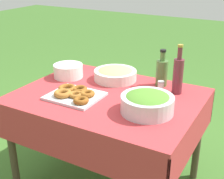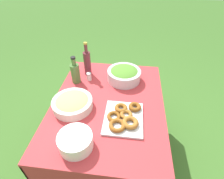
{
  "view_description": "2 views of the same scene",
  "coord_description": "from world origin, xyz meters",
  "px_view_note": "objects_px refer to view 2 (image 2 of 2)",
  "views": [
    {
      "loc": [
        0.91,
        -1.57,
        1.5
      ],
      "look_at": [
        0.06,
        -0.06,
        0.77
      ],
      "focal_mm": 50.0,
      "sensor_mm": 36.0,
      "label": 1
    },
    {
      "loc": [
        -0.99,
        -0.15,
        1.66
      ],
      "look_at": [
        0.05,
        -0.03,
        0.79
      ],
      "focal_mm": 28.0,
      "sensor_mm": 36.0,
      "label": 2
    }
  ],
  "objects_px": {
    "wine_bottle": "(87,62)",
    "pasta_bowl": "(72,103)",
    "plate_stack": "(76,141)",
    "salad_bowl": "(124,74)",
    "olive_oil_bottle": "(75,72)",
    "donut_platter": "(124,117)"
  },
  "relations": [
    {
      "from": "donut_platter",
      "to": "olive_oil_bottle",
      "type": "bearing_deg",
      "value": 49.09
    },
    {
      "from": "salad_bowl",
      "to": "plate_stack",
      "type": "relative_size",
      "value": 1.42
    },
    {
      "from": "wine_bottle",
      "to": "pasta_bowl",
      "type": "bearing_deg",
      "value": 178.31
    },
    {
      "from": "wine_bottle",
      "to": "olive_oil_bottle",
      "type": "bearing_deg",
      "value": 150.29
    },
    {
      "from": "salad_bowl",
      "to": "wine_bottle",
      "type": "bearing_deg",
      "value": 80.67
    },
    {
      "from": "pasta_bowl",
      "to": "wine_bottle",
      "type": "xyz_separation_m",
      "value": [
        0.46,
        -0.01,
        0.08
      ]
    },
    {
      "from": "pasta_bowl",
      "to": "olive_oil_bottle",
      "type": "bearing_deg",
      "value": 11.29
    },
    {
      "from": "pasta_bowl",
      "to": "olive_oil_bottle",
      "type": "xyz_separation_m",
      "value": [
        0.32,
        0.06,
        0.05
      ]
    },
    {
      "from": "salad_bowl",
      "to": "donut_platter",
      "type": "bearing_deg",
      "value": -175.93
    },
    {
      "from": "salad_bowl",
      "to": "pasta_bowl",
      "type": "height_order",
      "value": "salad_bowl"
    },
    {
      "from": "plate_stack",
      "to": "wine_bottle",
      "type": "xyz_separation_m",
      "value": [
        0.78,
        0.11,
        0.08
      ]
    },
    {
      "from": "olive_oil_bottle",
      "to": "wine_bottle",
      "type": "bearing_deg",
      "value": -29.71
    },
    {
      "from": "plate_stack",
      "to": "wine_bottle",
      "type": "relative_size",
      "value": 0.66
    },
    {
      "from": "pasta_bowl",
      "to": "donut_platter",
      "type": "xyz_separation_m",
      "value": [
        -0.07,
        -0.39,
        -0.02
      ]
    },
    {
      "from": "donut_platter",
      "to": "wine_bottle",
      "type": "xyz_separation_m",
      "value": [
        0.53,
        0.38,
        0.11
      ]
    },
    {
      "from": "salad_bowl",
      "to": "olive_oil_bottle",
      "type": "height_order",
      "value": "olive_oil_bottle"
    },
    {
      "from": "plate_stack",
      "to": "olive_oil_bottle",
      "type": "bearing_deg",
      "value": 15.82
    },
    {
      "from": "plate_stack",
      "to": "donut_platter",
      "type": "bearing_deg",
      "value": -47.73
    },
    {
      "from": "olive_oil_bottle",
      "to": "pasta_bowl",
      "type": "bearing_deg",
      "value": -168.71
    },
    {
      "from": "salad_bowl",
      "to": "olive_oil_bottle",
      "type": "distance_m",
      "value": 0.43
    },
    {
      "from": "salad_bowl",
      "to": "wine_bottle",
      "type": "relative_size",
      "value": 0.94
    },
    {
      "from": "plate_stack",
      "to": "pasta_bowl",
      "type": "bearing_deg",
      "value": 20.13
    }
  ]
}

